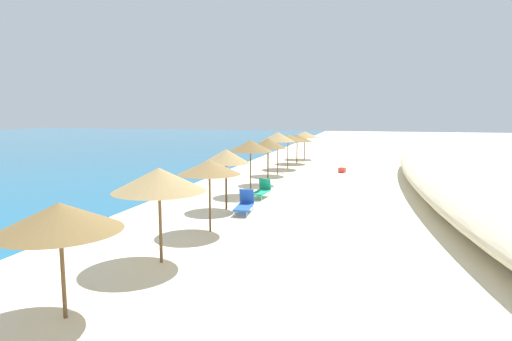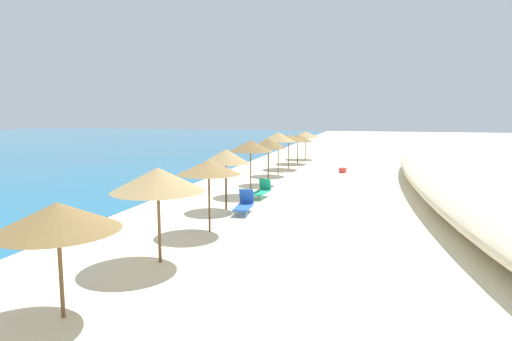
% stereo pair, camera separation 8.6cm
% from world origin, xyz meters
% --- Properties ---
extents(ground_plane, '(160.00, 160.00, 0.00)m').
position_xyz_m(ground_plane, '(0.00, 0.00, 0.00)').
color(ground_plane, beige).
extents(dune_ridge, '(39.57, 8.53, 1.72)m').
position_xyz_m(dune_ridge, '(1.06, -8.97, 0.86)').
color(dune_ridge, beige).
rests_on(dune_ridge, ground_plane).
extents(beach_umbrella_1, '(2.57, 2.57, 2.50)m').
position_xyz_m(beach_umbrella_1, '(-14.69, 2.61, 2.20)').
color(beach_umbrella_1, brown).
rests_on(beach_umbrella_1, ground_plane).
extents(beach_umbrella_2, '(2.68, 2.68, 2.78)m').
position_xyz_m(beach_umbrella_2, '(-11.02, 2.25, 2.44)').
color(beach_umbrella_2, brown).
rests_on(beach_umbrella_2, ground_plane).
extents(beach_umbrella_3, '(2.28, 2.28, 2.63)m').
position_xyz_m(beach_umbrella_3, '(-7.53, 2.06, 2.37)').
color(beach_umbrella_3, brown).
rests_on(beach_umbrella_3, ground_plane).
extents(beach_umbrella_4, '(2.13, 2.13, 2.72)m').
position_xyz_m(beach_umbrella_4, '(-3.86, 2.69, 2.39)').
color(beach_umbrella_4, brown).
rests_on(beach_umbrella_4, ground_plane).
extents(beach_umbrella_5, '(2.31, 2.31, 2.89)m').
position_xyz_m(beach_umbrella_5, '(-0.23, 2.57, 2.59)').
color(beach_umbrella_5, brown).
rests_on(beach_umbrella_5, ground_plane).
extents(beach_umbrella_6, '(2.17, 2.17, 2.80)m').
position_xyz_m(beach_umbrella_6, '(3.44, 2.50, 2.49)').
color(beach_umbrella_6, brown).
rests_on(beach_umbrella_6, ground_plane).
extents(beach_umbrella_7, '(2.37, 2.37, 2.98)m').
position_xyz_m(beach_umbrella_7, '(7.33, 2.73, 2.65)').
color(beach_umbrella_7, brown).
rests_on(beach_umbrella_7, ground_plane).
extents(beach_umbrella_8, '(2.67, 2.67, 2.65)m').
position_xyz_m(beach_umbrella_8, '(10.80, 2.68, 2.40)').
color(beach_umbrella_8, brown).
rests_on(beach_umbrella_8, ground_plane).
extents(beach_umbrella_9, '(2.60, 2.60, 2.49)m').
position_xyz_m(beach_umbrella_9, '(14.48, 2.59, 2.18)').
color(beach_umbrella_9, brown).
rests_on(beach_umbrella_9, ground_plane).
extents(beach_umbrella_10, '(2.63, 2.63, 2.58)m').
position_xyz_m(beach_umbrella_10, '(18.11, 2.51, 2.27)').
color(beach_umbrella_10, brown).
rests_on(beach_umbrella_10, ground_plane).
extents(lounge_chair_0, '(1.64, 0.77, 0.97)m').
position_xyz_m(lounge_chair_0, '(-4.34, 1.70, 0.38)').
color(lounge_chair_0, blue).
rests_on(lounge_chair_0, ground_plane).
extents(lounge_chair_1, '(1.61, 0.73, 0.92)m').
position_xyz_m(lounge_chair_1, '(-0.85, 1.81, 0.38)').
color(lounge_chair_1, '#199972').
rests_on(lounge_chair_1, ground_plane).
extents(cooler_box, '(0.53, 0.55, 0.36)m').
position_xyz_m(cooler_box, '(9.64, -1.52, 0.18)').
color(cooler_box, red).
rests_on(cooler_box, ground_plane).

